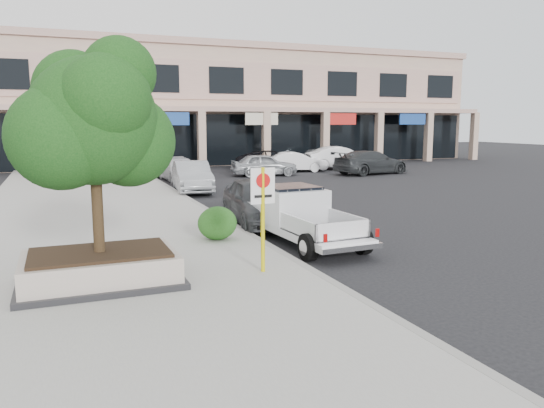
{
  "coord_description": "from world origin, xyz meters",
  "views": [
    {
      "loc": [
        -6.66,
        -10.49,
        3.43
      ],
      "look_at": [
        -1.83,
        1.5,
        1.4
      ],
      "focal_mm": 35.0,
      "sensor_mm": 36.0,
      "label": 1
    }
  ],
  "objects_px": {
    "planter_tree": "(100,122)",
    "pickup_truck": "(305,217)",
    "lot_car_e": "(322,156)",
    "no_parking_sign": "(263,205)",
    "lot_car_b": "(296,162)",
    "lot_car_c": "(371,162)",
    "curb_car_c": "(180,170)",
    "lot_car_f": "(341,158)",
    "planter": "(101,268)",
    "curb_car_b": "(192,177)",
    "curb_car_d": "(160,164)",
    "curb_car_a": "(259,201)",
    "lot_car_a": "(264,165)",
    "lot_car_d": "(273,161)"
  },
  "relations": [
    {
      "from": "no_parking_sign",
      "to": "lot_car_a",
      "type": "distance_m",
      "value": 22.14
    },
    {
      "from": "curb_car_a",
      "to": "no_parking_sign",
      "type": "bearing_deg",
      "value": -104.12
    },
    {
      "from": "lot_car_e",
      "to": "lot_car_f",
      "type": "xyz_separation_m",
      "value": [
        -0.56,
        -4.01,
        0.13
      ]
    },
    {
      "from": "planter_tree",
      "to": "lot_car_b",
      "type": "relative_size",
      "value": 0.97
    },
    {
      "from": "pickup_truck",
      "to": "lot_car_f",
      "type": "distance_m",
      "value": 23.96
    },
    {
      "from": "lot_car_c",
      "to": "lot_car_f",
      "type": "distance_m",
      "value": 3.94
    },
    {
      "from": "planter_tree",
      "to": "lot_car_a",
      "type": "distance_m",
      "value": 23.16
    },
    {
      "from": "planter_tree",
      "to": "pickup_truck",
      "type": "height_order",
      "value": "planter_tree"
    },
    {
      "from": "curb_car_a",
      "to": "curb_car_c",
      "type": "bearing_deg",
      "value": 94.26
    },
    {
      "from": "lot_car_b",
      "to": "curb_car_c",
      "type": "bearing_deg",
      "value": 117.51
    },
    {
      "from": "lot_car_c",
      "to": "lot_car_e",
      "type": "bearing_deg",
      "value": -14.63
    },
    {
      "from": "curb_car_b",
      "to": "curb_car_d",
      "type": "distance_m",
      "value": 8.91
    },
    {
      "from": "pickup_truck",
      "to": "lot_car_b",
      "type": "bearing_deg",
      "value": 63.45
    },
    {
      "from": "no_parking_sign",
      "to": "lot_car_f",
      "type": "xyz_separation_m",
      "value": [
        14.84,
        23.0,
        -0.82
      ]
    },
    {
      "from": "pickup_truck",
      "to": "lot_car_a",
      "type": "bearing_deg",
      "value": 69.57
    },
    {
      "from": "curb_car_a",
      "to": "lot_car_a",
      "type": "relative_size",
      "value": 1.11
    },
    {
      "from": "no_parking_sign",
      "to": "lot_car_c",
      "type": "relative_size",
      "value": 0.43
    },
    {
      "from": "pickup_truck",
      "to": "lot_car_e",
      "type": "xyz_separation_m",
      "value": [
        13.14,
        24.4,
        -0.11
      ]
    },
    {
      "from": "planter",
      "to": "lot_car_b",
      "type": "height_order",
      "value": "lot_car_b"
    },
    {
      "from": "curb_car_a",
      "to": "curb_car_c",
      "type": "distance_m",
      "value": 13.88
    },
    {
      "from": "curb_car_b",
      "to": "lot_car_b",
      "type": "height_order",
      "value": "curb_car_b"
    },
    {
      "from": "planter_tree",
      "to": "planter",
      "type": "bearing_deg",
      "value": -131.03
    },
    {
      "from": "planter_tree",
      "to": "curb_car_a",
      "type": "bearing_deg",
      "value": 44.83
    },
    {
      "from": "curb_car_d",
      "to": "lot_car_b",
      "type": "distance_m",
      "value": 9.04
    },
    {
      "from": "planter",
      "to": "curb_car_c",
      "type": "height_order",
      "value": "curb_car_c"
    },
    {
      "from": "planter",
      "to": "curb_car_a",
      "type": "distance_m",
      "value": 7.76
    },
    {
      "from": "no_parking_sign",
      "to": "pickup_truck",
      "type": "distance_m",
      "value": 3.56
    },
    {
      "from": "curb_car_d",
      "to": "lot_car_d",
      "type": "bearing_deg",
      "value": -6.9
    },
    {
      "from": "planter",
      "to": "no_parking_sign",
      "type": "bearing_deg",
      "value": -6.85
    },
    {
      "from": "pickup_truck",
      "to": "lot_car_e",
      "type": "bearing_deg",
      "value": 58.93
    },
    {
      "from": "lot_car_b",
      "to": "lot_car_e",
      "type": "bearing_deg",
      "value": -33.02
    },
    {
      "from": "pickup_truck",
      "to": "curb_car_c",
      "type": "height_order",
      "value": "pickup_truck"
    },
    {
      "from": "lot_car_a",
      "to": "planter_tree",
      "type": "bearing_deg",
      "value": 157.17
    },
    {
      "from": "planter",
      "to": "curb_car_d",
      "type": "height_order",
      "value": "curb_car_d"
    },
    {
      "from": "curb_car_d",
      "to": "lot_car_e",
      "type": "height_order",
      "value": "curb_car_d"
    },
    {
      "from": "lot_car_d",
      "to": "curb_car_b",
      "type": "bearing_deg",
      "value": 160.42
    },
    {
      "from": "lot_car_d",
      "to": "lot_car_e",
      "type": "height_order",
      "value": "lot_car_d"
    },
    {
      "from": "curb_car_c",
      "to": "lot_car_b",
      "type": "height_order",
      "value": "lot_car_b"
    },
    {
      "from": "curb_car_a",
      "to": "lot_car_b",
      "type": "distance_m",
      "value": 18.7
    },
    {
      "from": "lot_car_b",
      "to": "lot_car_a",
      "type": "bearing_deg",
      "value": 130.91
    },
    {
      "from": "planter",
      "to": "lot_car_c",
      "type": "bearing_deg",
      "value": 45.64
    },
    {
      "from": "no_parking_sign",
      "to": "curb_car_b",
      "type": "height_order",
      "value": "no_parking_sign"
    },
    {
      "from": "no_parking_sign",
      "to": "curb_car_c",
      "type": "bearing_deg",
      "value": 82.97
    },
    {
      "from": "curb_car_a",
      "to": "lot_car_e",
      "type": "xyz_separation_m",
      "value": [
        13.29,
        21.13,
        -0.11
      ]
    },
    {
      "from": "lot_car_a",
      "to": "lot_car_f",
      "type": "xyz_separation_m",
      "value": [
        6.84,
        2.38,
        0.1
      ]
    },
    {
      "from": "planter_tree",
      "to": "curb_car_b",
      "type": "bearing_deg",
      "value": 69.87
    },
    {
      "from": "curb_car_d",
      "to": "lot_car_d",
      "type": "xyz_separation_m",
      "value": [
        7.73,
        -0.16,
        0.03
      ]
    },
    {
      "from": "planter",
      "to": "curb_car_b",
      "type": "bearing_deg",
      "value": 69.59
    },
    {
      "from": "curb_car_b",
      "to": "no_parking_sign",
      "type": "bearing_deg",
      "value": -91.03
    },
    {
      "from": "no_parking_sign",
      "to": "lot_car_b",
      "type": "xyz_separation_m",
      "value": [
        10.96,
        22.36,
        -0.96
      ]
    }
  ]
}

